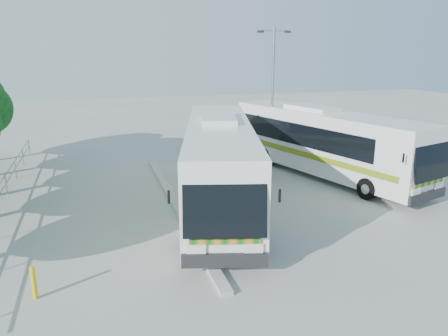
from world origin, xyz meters
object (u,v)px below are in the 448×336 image
object	(u,v)px
coach_main	(219,162)
lamppost	(272,92)
bollard	(34,283)
coach_adjacent	(324,141)

from	to	relation	value
coach_main	lamppost	bearing A→B (deg)	64.91
bollard	lamppost	bearing A→B (deg)	44.41
lamppost	bollard	distance (m)	17.68
coach_main	bollard	distance (m)	9.54
lamppost	bollard	xyz separation A→B (m)	(-12.30, -12.05, -4.00)
coach_adjacent	lamppost	bearing A→B (deg)	106.14
coach_adjacent	lamppost	world-z (taller)	lamppost
coach_adjacent	coach_main	bearing A→B (deg)	-172.81
lamppost	coach_main	bearing A→B (deg)	-125.04
coach_main	lamppost	xyz separation A→B (m)	(5.05, 6.05, 2.45)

